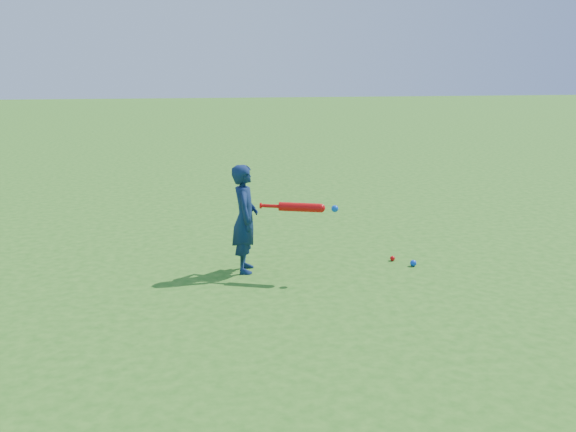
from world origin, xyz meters
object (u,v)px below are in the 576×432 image
object	(u,v)px
child	(245,219)
ground_ball_red	(392,258)
bat_swing	(303,207)
ground_ball_blue	(413,263)

from	to	relation	value
child	ground_ball_red	distance (m)	1.90
ground_ball_red	bat_swing	size ratio (longest dim) A/B	0.07
ground_ball_blue	bat_swing	xyz separation A→B (m)	(-1.36, -0.13, 0.76)
ground_ball_red	bat_swing	distance (m)	1.46
child	bat_swing	xyz separation A→B (m)	(0.62, -0.29, 0.17)
ground_ball_blue	bat_swing	world-z (taller)	bat_swing
child	ground_ball_red	world-z (taller)	child
child	bat_swing	distance (m)	0.71
ground_ball_blue	bat_swing	distance (m)	1.56
bat_swing	child	bearing A→B (deg)	175.36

